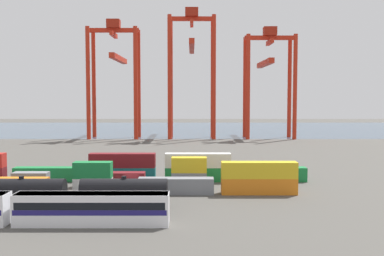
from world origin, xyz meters
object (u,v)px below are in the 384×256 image
at_px(passenger_train, 9,208).
at_px(gantry_crane_central, 190,60).
at_px(gantry_crane_west, 113,67).
at_px(shipping_container_5, 174,186).
at_px(gantry_crane_east, 266,72).
at_px(shipping_container_10, 29,180).
at_px(shipping_container_14, 266,180).
at_px(shipping_container_17, 45,174).
at_px(shipping_container_6, 257,186).
at_px(freight_tank_row, 20,193).
at_px(shipping_container_11, 108,180).
at_px(shipping_container_20, 196,174).
at_px(shipping_container_3, 91,186).
at_px(shipping_container_22, 271,174).

height_order(passenger_train, gantry_crane_central, gantry_crane_central).
bearing_deg(gantry_crane_west, gantry_crane_central, 1.82).
distance_m(shipping_container_5, gantry_crane_west, 110.70).
relative_size(gantry_crane_central, gantry_crane_east, 1.17).
height_order(shipping_container_10, shipping_container_14, same).
xyz_separation_m(passenger_train, shipping_container_10, (-5.86, 23.94, -0.84)).
distance_m(shipping_container_14, shipping_container_17, 40.35).
bearing_deg(shipping_container_5, gantry_crane_central, 88.65).
xyz_separation_m(shipping_container_5, shipping_container_6, (13.34, 0.00, 0.00)).
relative_size(freight_tank_row, shipping_container_10, 6.79).
bearing_deg(shipping_container_5, freight_tank_row, -156.40).
bearing_deg(gantry_crane_west, freight_tank_row, -87.39).
height_order(shipping_container_11, shipping_container_17, same).
xyz_separation_m(freight_tank_row, shipping_container_20, (25.09, 20.72, -0.84)).
xyz_separation_m(shipping_container_14, gantry_crane_central, (-13.27, 99.66, 28.32)).
height_order(passenger_train, shipping_container_3, passenger_train).
relative_size(shipping_container_5, gantry_crane_east, 0.29).
bearing_deg(shipping_container_17, shipping_container_3, -46.27).
relative_size(shipping_container_11, shipping_container_14, 2.00).
bearing_deg(gantry_crane_central, shipping_container_10, -105.58).
relative_size(gantry_crane_west, gantry_crane_east, 1.07).
relative_size(shipping_container_5, gantry_crane_central, 0.25).
distance_m(shipping_container_22, gantry_crane_east, 97.02).
xyz_separation_m(passenger_train, gantry_crane_central, (21.92, 123.60, 27.48)).
distance_m(shipping_container_3, shipping_container_10, 13.25).
distance_m(shipping_container_14, gantry_crane_central, 104.45).
xyz_separation_m(shipping_container_11, shipping_container_20, (15.29, 5.68, 0.00)).
relative_size(shipping_container_20, gantry_crane_central, 0.25).
height_order(shipping_container_22, gantry_crane_central, gantry_crane_central).
height_order(passenger_train, freight_tank_row, freight_tank_row).
height_order(passenger_train, shipping_container_22, passenger_train).
distance_m(passenger_train, shipping_container_5, 26.69).
bearing_deg(shipping_container_3, gantry_crane_west, 97.24).
bearing_deg(shipping_container_6, passenger_train, -150.88).
bearing_deg(shipping_container_11, freight_tank_row, -123.09).
relative_size(passenger_train, gantry_crane_east, 0.93).
bearing_deg(shipping_container_14, shipping_container_5, -160.17).
bearing_deg(passenger_train, shipping_container_3, 71.53).
distance_m(shipping_container_3, shipping_container_20, 20.45).
height_order(shipping_container_5, shipping_container_6, same).
xyz_separation_m(shipping_container_20, gantry_crane_west, (-30.28, 93.06, 25.38)).
bearing_deg(shipping_container_17, gantry_crane_east, 59.05).
distance_m(freight_tank_row, gantry_crane_east, 127.55).
bearing_deg(passenger_train, shipping_container_11, 71.91).
xyz_separation_m(shipping_container_10, shipping_container_20, (28.98, 5.68, 0.00)).
xyz_separation_m(shipping_container_10, shipping_container_11, (13.69, 0.00, 0.00)).
height_order(shipping_container_6, gantry_crane_east, gantry_crane_east).
bearing_deg(shipping_container_10, gantry_crane_west, 90.76).
relative_size(shipping_container_3, shipping_container_5, 0.50).
height_order(shipping_container_3, gantry_crane_west, gantry_crane_west).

